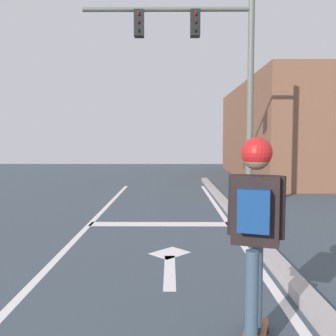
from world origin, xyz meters
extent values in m
cube|color=silver|center=(-0.36, 6.00, 0.00)|extent=(0.12, 20.00, 0.01)
cube|color=silver|center=(2.69, 6.00, 0.00)|extent=(0.12, 20.00, 0.01)
cube|color=silver|center=(1.24, 9.23, 0.00)|extent=(3.20, 0.40, 0.01)
cube|color=silver|center=(1.40, 6.29, 0.00)|extent=(0.16, 1.40, 0.01)
cube|color=silver|center=(1.40, 7.14, 0.00)|extent=(0.71, 0.71, 0.01)
cube|color=#A69C9C|center=(2.94, 6.00, 0.07)|extent=(0.24, 24.00, 0.14)
cube|color=#B2B2B7|center=(2.24, 4.65, 0.06)|extent=(0.17, 0.10, 0.01)
cylinder|color=#2B261D|center=(2.15, 4.68, 0.03)|extent=(0.05, 0.06, 0.05)
cylinder|color=#2B261D|center=(2.33, 4.61, 0.03)|extent=(0.05, 0.06, 0.05)
cylinder|color=#384C5F|center=(2.21, 4.56, 0.51)|extent=(0.11, 0.11, 0.86)
cube|color=black|center=(2.21, 4.56, 0.10)|extent=(0.16, 0.26, 0.03)
cylinder|color=#384C5F|center=(2.08, 4.17, 0.51)|extent=(0.11, 0.11, 0.86)
cube|color=black|center=(2.14, 4.37, 1.24)|extent=(0.44, 0.30, 0.60)
cylinder|color=black|center=(1.96, 4.46, 1.26)|extent=(0.07, 0.14, 0.55)
cylinder|color=black|center=(2.35, 4.33, 1.26)|extent=(0.07, 0.08, 0.55)
sphere|color=#8E6A4D|center=(2.14, 4.37, 1.70)|extent=(0.24, 0.24, 0.24)
sphere|color=red|center=(2.14, 4.37, 1.73)|extent=(0.27, 0.27, 0.27)
cube|color=navy|center=(2.10, 4.23, 1.26)|extent=(0.29, 0.22, 0.36)
cylinder|color=#606459|center=(3.43, 10.73, 2.73)|extent=(0.16, 0.16, 5.45)
cylinder|color=#606459|center=(1.32, 10.73, 5.10)|extent=(4.21, 0.12, 0.12)
cube|color=black|center=(2.02, 10.73, 4.75)|extent=(0.24, 0.28, 0.64)
cylinder|color=red|center=(2.02, 10.58, 4.95)|extent=(0.02, 0.10, 0.10)
cylinder|color=#3C3106|center=(2.02, 10.58, 4.75)|extent=(0.02, 0.10, 0.10)
cylinder|color=black|center=(2.02, 10.58, 4.55)|extent=(0.02, 0.10, 0.10)
cube|color=black|center=(0.62, 10.73, 4.75)|extent=(0.24, 0.28, 0.64)
cylinder|color=red|center=(0.62, 10.58, 4.95)|extent=(0.02, 0.10, 0.10)
cylinder|color=#3C3106|center=(0.62, 10.58, 4.75)|extent=(0.02, 0.10, 0.10)
cylinder|color=black|center=(0.62, 10.58, 4.55)|extent=(0.02, 0.10, 0.10)
camera|label=1|loc=(1.41, 1.18, 1.84)|focal=39.85mm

